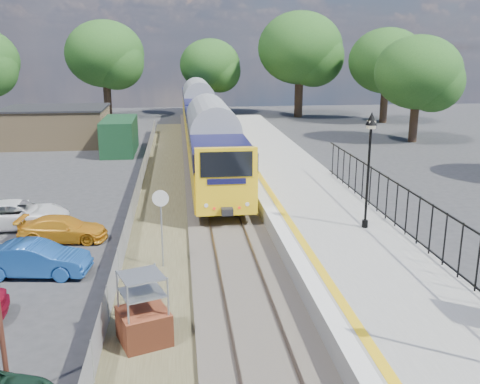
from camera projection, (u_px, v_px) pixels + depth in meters
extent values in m
plane|color=#2D2D30|center=(255.00, 332.00, 15.26)|extent=(120.00, 120.00, 0.00)
cube|color=#473F38|center=(224.00, 220.00, 24.82)|extent=(3.40, 80.00, 0.20)
cube|color=#4C472D|center=(160.00, 239.00, 22.60)|extent=(2.60, 70.00, 0.06)
cube|color=brown|center=(209.00, 218.00, 24.71)|extent=(0.07, 80.00, 0.14)
cube|color=brown|center=(240.00, 217.00, 24.87)|extent=(0.07, 80.00, 0.14)
cube|color=gray|center=(324.00, 223.00, 23.28)|extent=(5.00, 70.00, 0.90)
cube|color=silver|center=(273.00, 215.00, 22.91)|extent=(0.50, 70.00, 0.01)
cube|color=yellow|center=(285.00, 215.00, 22.97)|extent=(0.30, 70.00, 0.01)
cylinder|color=black|center=(365.00, 224.00, 21.33)|extent=(0.24, 0.24, 0.30)
cylinder|color=black|center=(368.00, 179.00, 20.85)|extent=(0.10, 0.10, 3.70)
cube|color=black|center=(371.00, 129.00, 20.34)|extent=(0.08, 0.08, 0.30)
cube|color=beige|center=(371.00, 125.00, 20.29)|extent=(0.26, 0.26, 0.30)
cone|color=black|center=(372.00, 119.00, 20.23)|extent=(0.44, 0.44, 0.50)
cube|color=black|center=(440.00, 210.00, 17.70)|extent=(0.05, 26.00, 0.05)
cube|color=#977C55|center=(57.00, 127.00, 44.22)|extent=(8.00, 6.00, 3.00)
cube|color=black|center=(55.00, 108.00, 43.81)|extent=(8.20, 6.20, 0.15)
cube|color=#163D21|center=(120.00, 136.00, 41.05)|extent=(2.40, 6.00, 2.60)
cylinder|color=#332319|center=(108.00, 101.00, 61.59)|extent=(0.88, 0.88, 3.85)
ellipsoid|color=#21501A|center=(105.00, 54.00, 60.22)|extent=(8.80, 8.80, 7.48)
cylinder|color=#332319|center=(211.00, 101.00, 64.93)|extent=(0.72, 0.72, 3.15)
ellipsoid|color=#21501A|center=(210.00, 65.00, 63.81)|extent=(7.20, 7.20, 6.12)
cylinder|color=#332319|center=(299.00, 99.00, 62.07)|extent=(0.96, 0.96, 4.20)
ellipsoid|color=#21501A|center=(300.00, 48.00, 60.58)|extent=(9.60, 9.60, 8.16)
cylinder|color=#332319|center=(384.00, 106.00, 57.30)|extent=(0.80, 0.80, 3.50)
ellipsoid|color=#21501A|center=(387.00, 61.00, 56.05)|extent=(8.00, 8.00, 6.80)
cylinder|color=#332319|center=(414.00, 123.00, 45.62)|extent=(0.72, 0.72, 3.15)
ellipsoid|color=#21501A|center=(418.00, 72.00, 44.50)|extent=(7.20, 7.20, 6.12)
cube|color=yellow|center=(212.00, 151.00, 32.89)|extent=(2.80, 20.00, 1.90)
cube|color=#10103B|center=(211.00, 130.00, 32.55)|extent=(2.82, 20.00, 0.90)
cube|color=black|center=(211.00, 130.00, 32.55)|extent=(2.82, 18.00, 0.70)
cube|color=black|center=(212.00, 170.00, 33.20)|extent=(2.00, 18.00, 0.45)
cube|color=yellow|center=(198.00, 112.00, 52.64)|extent=(2.80, 20.00, 1.90)
cube|color=#10103B|center=(198.00, 99.00, 52.30)|extent=(2.82, 20.00, 0.90)
cube|color=black|center=(198.00, 99.00, 52.30)|extent=(2.82, 18.00, 0.70)
cube|color=black|center=(198.00, 124.00, 52.95)|extent=(2.00, 18.00, 0.45)
cube|color=black|center=(227.00, 164.00, 22.75)|extent=(2.24, 0.04, 1.10)
cube|color=brown|center=(144.00, 327.00, 14.56)|extent=(1.63, 1.63, 0.98)
cylinder|color=#999EA3|center=(162.00, 233.00, 19.35)|extent=(0.06, 0.06, 2.67)
cylinder|color=silver|center=(160.00, 198.00, 18.95)|extent=(0.60, 0.10, 0.60)
imported|color=#184590|center=(35.00, 259.00, 18.88)|extent=(3.89, 1.77, 1.24)
imported|color=orange|center=(63.00, 229.00, 22.31)|extent=(3.76, 1.82, 1.06)
imported|color=white|center=(17.00, 214.00, 23.93)|extent=(4.56, 2.27, 1.24)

